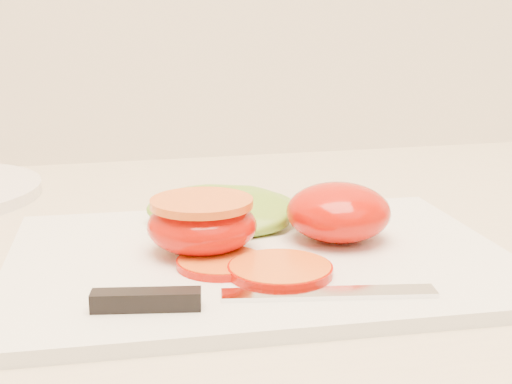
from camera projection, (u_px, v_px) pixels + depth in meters
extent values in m
cube|color=white|center=(259.00, 259.00, 0.54)|extent=(0.39, 0.29, 0.01)
ellipsoid|color=#C00E04|center=(338.00, 212.00, 0.57)|extent=(0.08, 0.08, 0.05)
ellipsoid|color=#C00E04|center=(202.00, 225.00, 0.54)|extent=(0.08, 0.08, 0.04)
cylinder|color=#CE4011|center=(202.00, 203.00, 0.53)|extent=(0.08, 0.08, 0.01)
cylinder|color=orange|center=(280.00, 270.00, 0.49)|extent=(0.07, 0.07, 0.01)
cylinder|color=orange|center=(222.00, 263.00, 0.51)|extent=(0.06, 0.06, 0.01)
ellipsoid|color=#80B32F|center=(224.00, 211.00, 0.61)|extent=(0.16, 0.13, 0.02)
cube|color=silver|center=(329.00, 293.00, 0.46)|extent=(0.14, 0.04, 0.00)
cube|color=black|center=(146.00, 300.00, 0.44)|extent=(0.07, 0.03, 0.01)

